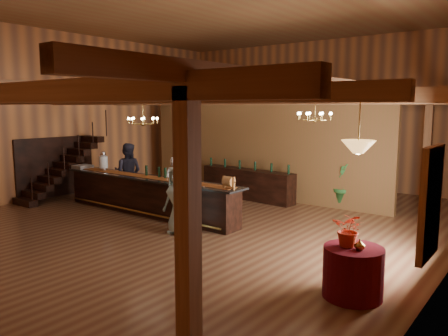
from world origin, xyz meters
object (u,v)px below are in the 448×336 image
Objects in this scene: guest at (178,200)px; pendant_lamp at (358,147)px; round_table at (353,272)px; chandelier_left at (143,120)px; backbar_shelf at (247,184)px; bartender at (175,183)px; tasting_bar at (148,195)px; raffle_drum at (229,182)px; floor_plant at (346,185)px; chandelier_right at (315,116)px; beverage_dispenser at (103,161)px; staff_second at (128,172)px.

pendant_lamp is at bearing -13.80° from guest.
chandelier_left is (-6.59, 1.61, 2.23)m from round_table.
backbar_shelf is 3.85× the size of pendant_lamp.
chandelier_left reaches higher than bartender.
guest reaches higher than tasting_bar.
tasting_bar is at bearing 111.93° from chandelier_left.
round_table is 7.14m from chandelier_left.
chandelier_left is at bearing -177.89° from raffle_drum.
guest is 5.39m from floor_plant.
chandelier_left is at bearing -166.32° from chandelier_right.
beverage_dispenser is at bearing -127.69° from backbar_shelf.
chandelier_left is (-0.98, -3.58, 2.15)m from backbar_shelf.
chandelier_right is 0.43× the size of staff_second.
beverage_dispenser is 2.49m from bartender.
chandelier_right is 3.80m from floor_plant.
bartender is (-2.58, 0.84, -0.44)m from raffle_drum.
staff_second is 4.13m from guest.
round_table is 1.18× the size of chandelier_right.
round_table is 8.80m from staff_second.
backbar_shelf is at bearing 137.19° from pendant_lamp.
round_table is 1.18× the size of chandelier_left.
beverage_dispenser is 0.88m from staff_second.
backbar_shelf is (1.04, 3.43, -0.05)m from tasting_bar.
beverage_dispenser is 6.81m from chandelier_right.
pendant_lamp is at bearing -38.49° from backbar_shelf.
tasting_bar is 5.82m from floor_plant.
pendant_lamp is at bearing -66.79° from floor_plant.
floor_plant is at bearing 63.94° from guest.
chandelier_right reaches higher than raffle_drum.
staff_second is 1.36× the size of floor_plant.
round_table is 2.00m from pendant_lamp.
tasting_bar is 6.88m from round_table.
backbar_shelf is (-1.85, 3.48, -0.75)m from raffle_drum.
round_table is 0.58× the size of guest.
beverage_dispenser reaches higher than floor_plant.
backbar_shelf is at bearing -124.77° from bartender.
tasting_bar is 2.98m from raffle_drum.
raffle_drum is (4.90, -0.10, -0.11)m from beverage_dispenser.
chandelier_right is at bearing 151.29° from staff_second.
chandelier_right is at bearing -30.57° from backbar_shelf.
chandelier_right is 3.72m from guest.
beverage_dispenser reaches higher than guest.
floor_plant is at bearing 16.21° from backbar_shelf.
raffle_drum is 0.18× the size of staff_second.
beverage_dispenser is 7.38m from floor_plant.
backbar_shelf reaches higher than round_table.
floor_plant is (2.12, 4.95, -0.13)m from guest.
bartender is 0.98× the size of guest.
staff_second reaches higher than beverage_dispenser.
bartender is (2.31, 0.75, -0.55)m from beverage_dispenser.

